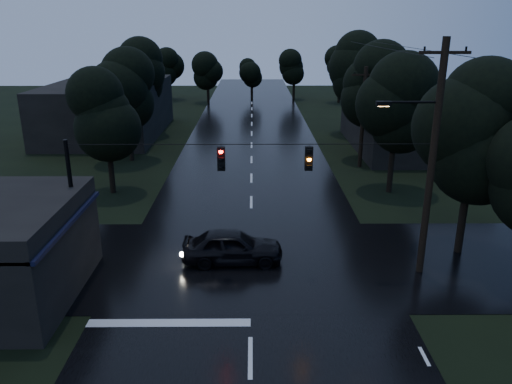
{
  "coord_description": "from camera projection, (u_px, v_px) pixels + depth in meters",
  "views": [
    {
      "loc": [
        0.09,
        -8.81,
        10.49
      ],
      "look_at": [
        0.25,
        13.24,
        2.98
      ],
      "focal_mm": 35.0,
      "sensor_mm": 36.0,
      "label": 1
    }
  ],
  "objects": [
    {
      "name": "tree_corner_near",
      "position": [
        475.0,
        129.0,
        22.16
      ],
      "size": [
        4.48,
        4.48,
        9.44
      ],
      "color": "black",
      "rests_on": "ground"
    },
    {
      "name": "tree_right_b",
      "position": [
        376.0,
        84.0,
        38.25
      ],
      "size": [
        4.48,
        4.48,
        9.44
      ],
      "color": "black",
      "rests_on": "ground"
    },
    {
      "name": "cross_street",
      "position": [
        251.0,
        262.0,
        23.08
      ],
      "size": [
        60.0,
        9.0,
        0.02
      ],
      "primitive_type": "cube",
      "color": "black",
      "rests_on": "ground"
    },
    {
      "name": "span_signals",
      "position": [
        264.0,
        158.0,
        20.44
      ],
      "size": [
        15.0,
        0.37,
        1.12
      ],
      "color": "black",
      "rests_on": "ground"
    },
    {
      "name": "anchor_pole_left",
      "position": [
        74.0,
        209.0,
        21.12
      ],
      "size": [
        0.18,
        0.18,
        6.0
      ],
      "primitive_type": "cylinder",
      "color": "black",
      "rests_on": "ground"
    },
    {
      "name": "utility_pole_main",
      "position": [
        430.0,
        157.0,
        20.49
      ],
      "size": [
        3.5,
        0.3,
        10.0
      ],
      "color": "black",
      "rests_on": "ground"
    },
    {
      "name": "main_road",
      "position": [
        251.0,
        160.0,
        40.12
      ],
      "size": [
        12.0,
        120.0,
        0.02
      ],
      "primitive_type": "cube",
      "color": "black",
      "rests_on": "ground"
    },
    {
      "name": "tree_left_a",
      "position": [
        106.0,
        112.0,
        30.79
      ],
      "size": [
        3.92,
        3.92,
        8.26
      ],
      "color": "black",
      "rests_on": "ground"
    },
    {
      "name": "tree_left_b",
      "position": [
        126.0,
        89.0,
        38.24
      ],
      "size": [
        4.2,
        4.2,
        8.85
      ],
      "color": "black",
      "rests_on": "ground"
    },
    {
      "name": "building_far_right",
      "position": [
        412.0,
        123.0,
        43.29
      ],
      "size": [
        10.0,
        14.0,
        4.4
      ],
      "primitive_type": "cube",
      "color": "black",
      "rests_on": "ground"
    },
    {
      "name": "tree_right_c",
      "position": [
        358.0,
        68.0,
        47.6
      ],
      "size": [
        4.76,
        4.76,
        10.03
      ],
      "color": "black",
      "rests_on": "ground"
    },
    {
      "name": "tree_left_c",
      "position": [
        145.0,
        72.0,
        47.58
      ],
      "size": [
        4.48,
        4.48,
        9.44
      ],
      "color": "black",
      "rests_on": "ground"
    },
    {
      "name": "car",
      "position": [
        233.0,
        246.0,
        22.82
      ],
      "size": [
        4.61,
        1.91,
        1.56
      ],
      "primitive_type": "imported",
      "rotation": [
        0.0,
        0.0,
        1.59
      ],
      "color": "black",
      "rests_on": "ground"
    },
    {
      "name": "utility_pole_far",
      "position": [
        363.0,
        116.0,
        37.03
      ],
      "size": [
        2.0,
        0.3,
        7.5
      ],
      "color": "black",
      "rests_on": "ground"
    },
    {
      "name": "building_far_left",
      "position": [
        108.0,
        109.0,
        48.68
      ],
      "size": [
        10.0,
        16.0,
        5.0
      ],
      "primitive_type": "cube",
      "color": "black",
      "rests_on": "ground"
    },
    {
      "name": "tree_right_a",
      "position": [
        397.0,
        106.0,
        30.79
      ],
      "size": [
        4.2,
        4.2,
        8.85
      ],
      "color": "black",
      "rests_on": "ground"
    }
  ]
}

